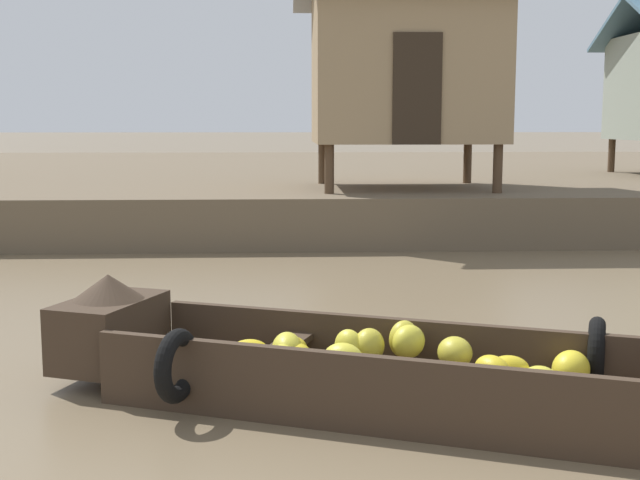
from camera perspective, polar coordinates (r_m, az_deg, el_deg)
ground_plane at (r=11.01m, az=3.73°, el=-2.64°), size 300.00×300.00×0.00m
riverbank_strip at (r=23.10m, az=0.36°, el=4.01°), size 160.00×20.00×0.84m
banana_boat at (r=6.07m, az=4.83°, el=-8.63°), size 5.19×2.81×0.84m
stilt_house_mid_left at (r=15.35m, az=5.79°, el=11.86°), size 3.93×3.19×4.28m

